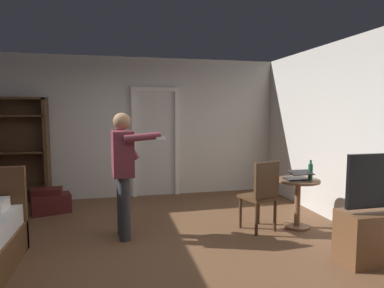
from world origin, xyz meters
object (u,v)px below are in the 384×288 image
(bottle_on_table, at_px, (310,172))
(wooden_chair, at_px, (262,193))
(bookshelf, at_px, (21,148))
(suitcase_small, at_px, (47,200))
(side_table, at_px, (298,195))
(laptop, at_px, (298,177))
(tv_flatscreen, at_px, (384,228))
(person_blue_shirt, at_px, (124,166))
(suitcase_dark, at_px, (51,204))

(bottle_on_table, xyz_separation_m, wooden_chair, (-0.72, 0.05, -0.28))
(bookshelf, height_order, suitcase_small, bookshelf)
(side_table, bearing_deg, laptop, -126.52)
(tv_flatscreen, bearing_deg, bottle_on_table, 101.72)
(laptop, xyz_separation_m, wooden_chair, (-0.54, 0.01, -0.21))
(tv_flatscreen, relative_size, bottle_on_table, 4.23)
(bookshelf, distance_m, suitcase_small, 1.13)
(person_blue_shirt, bearing_deg, bookshelf, 131.29)
(bookshelf, xyz_separation_m, laptop, (4.12, -2.18, -0.28))
(tv_flatscreen, xyz_separation_m, suitcase_small, (-4.02, 2.74, -0.17))
(bookshelf, xyz_separation_m, bottle_on_table, (4.30, -2.22, -0.21))
(bookshelf, bearing_deg, tv_flatscreen, -36.28)
(suitcase_dark, distance_m, suitcase_small, 0.09)
(side_table, height_order, wooden_chair, wooden_chair)
(bookshelf, distance_m, wooden_chair, 4.21)
(side_table, height_order, laptop, laptop)
(suitcase_dark, relative_size, suitcase_small, 1.31)
(bookshelf, xyz_separation_m, suitcase_dark, (0.57, -0.62, -0.88))
(wooden_chair, distance_m, suitcase_dark, 3.41)
(person_blue_shirt, bearing_deg, tv_flatscreen, -25.91)
(bottle_on_table, bearing_deg, side_table, 150.26)
(tv_flatscreen, relative_size, wooden_chair, 1.23)
(suitcase_small, bearing_deg, person_blue_shirt, -49.90)
(bottle_on_table, bearing_deg, wooden_chair, 176.36)
(bookshelf, bearing_deg, laptop, -27.87)
(side_table, xyz_separation_m, laptop, (-0.03, -0.04, 0.28))
(wooden_chair, distance_m, suitcase_small, 3.48)
(suitcase_small, bearing_deg, wooden_chair, -28.68)
(person_blue_shirt, height_order, suitcase_small, person_blue_shirt)
(suitcase_small, bearing_deg, tv_flatscreen, -35.60)
(side_table, bearing_deg, suitcase_small, 156.92)
(suitcase_dark, bearing_deg, bottle_on_table, -38.98)
(bookshelf, relative_size, wooden_chair, 1.93)
(laptop, xyz_separation_m, bottle_on_table, (0.17, -0.04, 0.07))
(bottle_on_table, height_order, wooden_chair, wooden_chair)
(side_table, height_order, suitcase_dark, side_table)
(bookshelf, relative_size, tv_flatscreen, 1.57)
(person_blue_shirt, xyz_separation_m, suitcase_dark, (-1.15, 1.34, -0.80))
(laptop, relative_size, wooden_chair, 0.35)
(person_blue_shirt, relative_size, suitcase_dark, 2.76)
(laptop, height_order, wooden_chair, wooden_chair)
(bookshelf, relative_size, side_table, 2.73)
(bottle_on_table, bearing_deg, suitcase_dark, 156.84)
(side_table, bearing_deg, bookshelf, 152.78)
(tv_flatscreen, xyz_separation_m, bottle_on_table, (-0.23, 1.10, 0.45))
(tv_flatscreen, distance_m, person_blue_shirt, 3.17)
(side_table, relative_size, bottle_on_table, 2.43)
(laptop, relative_size, suitcase_small, 0.75)
(wooden_chair, bearing_deg, suitcase_small, 152.66)
(bottle_on_table, distance_m, suitcase_small, 4.17)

